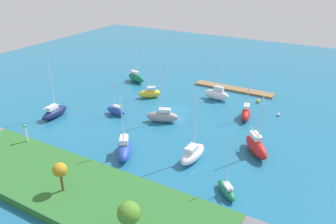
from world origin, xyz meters
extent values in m
plane|color=#1E668C|center=(0.00, 0.00, 0.00)|extent=(160.00, 160.00, 0.00)
cube|color=olive|center=(-6.75, -18.27, 0.28)|extent=(20.90, 3.00, 0.55)
cube|color=slate|center=(0.00, 28.27, 0.50)|extent=(74.70, 2.77, 1.01)
cube|color=#2D6B2D|center=(0.00, 33.65, 0.68)|extent=(47.97, 12.97, 1.36)
cylinder|color=silver|center=(16.32, 28.27, 2.61)|extent=(0.36, 0.36, 3.20)
sphere|color=green|center=(16.32, 28.27, 4.46)|extent=(0.56, 0.56, 0.56)
cylinder|color=brown|center=(0.24, 35.22, 2.82)|extent=(0.37, 0.37, 2.92)
sphere|color=#AD841E|center=(0.24, 35.22, 4.89)|extent=(2.05, 2.05, 2.05)
sphere|color=#4C8428|center=(-12.81, 37.09, 4.44)|extent=(2.81, 2.81, 2.81)
ellipsoid|color=#19724C|center=(-19.91, 22.93, 0.74)|extent=(4.56, 4.46, 1.47)
cube|color=silver|center=(-20.19, 23.20, 1.70)|extent=(1.89, 1.86, 0.46)
cylinder|color=silver|center=(-19.73, 22.76, 5.34)|extent=(0.12, 0.12, 7.72)
cylinder|color=silver|center=(-20.49, 23.49, 2.09)|extent=(1.59, 1.53, 0.09)
ellipsoid|color=#2347B2|center=(10.94, 9.22, 0.94)|extent=(4.93, 1.79, 1.87)
cube|color=silver|center=(10.56, 9.25, 2.12)|extent=(1.80, 1.00, 0.50)
cylinder|color=silver|center=(11.19, 9.21, 4.93)|extent=(0.12, 0.12, 6.12)
cylinder|color=silver|center=(9.99, 9.28, 2.53)|extent=(2.40, 0.23, 0.09)
ellipsoid|color=red|center=(-14.73, -3.07, 1.18)|extent=(3.23, 6.40, 2.35)
cube|color=silver|center=(-14.61, -3.55, 2.71)|extent=(1.59, 2.41, 0.72)
cylinder|color=silver|center=(-14.80, -2.77, 5.99)|extent=(0.15, 0.15, 7.28)
cylinder|color=silver|center=(-14.53, -3.88, 3.22)|extent=(0.65, 2.26, 0.12)
ellipsoid|color=white|center=(-11.72, 17.18, 1.15)|extent=(2.84, 6.95, 2.29)
cube|color=silver|center=(-11.69, 17.73, 2.66)|extent=(1.61, 2.54, 0.73)
cylinder|color=silver|center=(-11.74, 16.84, 7.24)|extent=(0.16, 0.16, 9.90)
cylinder|color=silver|center=(-11.67, 18.10, 3.17)|extent=(0.28, 2.53, 0.13)
ellipsoid|color=#141E4C|center=(21.85, 16.64, 1.02)|extent=(2.74, 7.25, 2.03)
cube|color=silver|center=(21.81, 17.21, 2.46)|extent=(1.53, 2.65, 0.86)
cylinder|color=silver|center=(21.88, 16.29, 7.46)|extent=(0.17, 0.17, 10.86)
cylinder|color=silver|center=(21.76, 17.98, 3.04)|extent=(0.36, 3.39, 0.14)
ellipsoid|color=yellow|center=(9.73, -2.89, 1.07)|extent=(5.60, 5.02, 2.14)
cube|color=silver|center=(9.38, -3.17, 2.51)|extent=(2.31, 2.18, 0.73)
cylinder|color=silver|center=(9.95, -2.72, 6.05)|extent=(0.13, 0.13, 7.81)
cylinder|color=silver|center=(8.86, -3.58, 3.02)|extent=(2.24, 1.81, 0.11)
ellipsoid|color=gray|center=(0.19, 7.14, 1.20)|extent=(7.04, 4.54, 2.40)
cube|color=silver|center=(-0.30, 6.94, 2.76)|extent=(2.73, 2.11, 0.73)
cylinder|color=silver|center=(0.51, 7.27, 6.93)|extent=(0.16, 0.16, 9.07)
cylinder|color=silver|center=(-0.65, 6.80, 3.28)|extent=(2.35, 1.07, 0.13)
ellipsoid|color=#19724C|center=(19.21, -10.73, 1.23)|extent=(6.72, 3.77, 2.46)
cube|color=silver|center=(19.70, -10.89, 2.80)|extent=(2.56, 1.79, 0.67)
cylinder|color=silver|center=(18.90, -10.64, 6.61)|extent=(0.16, 0.16, 8.30)
cylinder|color=silver|center=(20.05, -11.00, 3.28)|extent=(2.32, 0.86, 0.12)
ellipsoid|color=#2347B2|center=(-0.65, 21.78, 1.22)|extent=(5.84, 7.22, 2.44)
cube|color=silver|center=(-0.34, 21.31, 2.89)|extent=(2.58, 2.91, 0.90)
cylinder|color=silver|center=(-0.84, 22.08, 6.83)|extent=(0.17, 0.17, 8.78)
cylinder|color=silver|center=(-0.15, 21.01, 3.49)|extent=(1.49, 2.20, 0.14)
ellipsoid|color=red|center=(-20.55, 9.82, 1.40)|extent=(6.43, 7.06, 2.79)
cube|color=silver|center=(-20.17, 9.37, 3.22)|extent=(2.70, 2.87, 0.87)
cylinder|color=silver|center=(-20.79, 10.11, 7.03)|extent=(0.18, 0.18, 8.47)
cylinder|color=silver|center=(-19.75, 8.87, 3.81)|extent=(2.19, 2.56, 0.14)
ellipsoid|color=white|center=(-5.21, -9.87, 1.27)|extent=(6.51, 2.08, 2.53)
cube|color=silver|center=(-5.73, -9.86, 3.05)|extent=(2.35, 1.22, 1.03)
cylinder|color=silver|center=(-4.89, -9.87, 6.97)|extent=(0.16, 0.16, 8.88)
cylinder|color=silver|center=(-6.11, -9.85, 3.71)|extent=(2.45, 0.17, 0.12)
sphere|color=white|center=(-20.70, -7.95, 0.35)|extent=(0.70, 0.70, 0.70)
sphere|color=yellow|center=(-14.72, -13.11, 0.45)|extent=(0.90, 0.90, 0.90)
camera|label=1|loc=(-31.33, 60.58, 31.39)|focal=34.92mm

